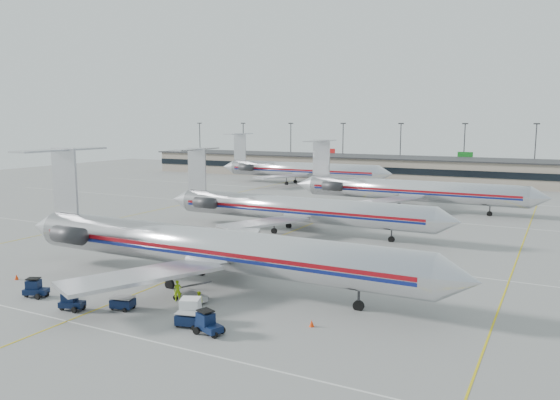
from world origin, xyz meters
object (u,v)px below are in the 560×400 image
Objects in this scene: tug_center at (71,301)px; uld_container at (190,310)px; jet_foreground at (203,247)px; belt_loader at (191,294)px; jet_second_row at (294,208)px.

uld_container is at bearing -5.48° from tug_center.
jet_foreground is 5.85m from belt_loader.
belt_loader reaches higher than uld_container.
jet_foreground is at bearing 44.58° from tug_center.
uld_container is (8.45, -35.58, -2.45)m from jet_second_row.
jet_second_row is 38.17m from tug_center.
belt_loader is (-3.00, 4.12, -0.37)m from uld_container.
jet_foreground is 21.96× the size of tug_center.
tug_center is at bearing -116.90° from jet_foreground.
belt_loader is (7.55, 6.57, -0.17)m from tug_center.
belt_loader is (5.46, -31.46, -2.82)m from jet_second_row.
belt_loader is (1.92, -4.53, -3.16)m from jet_foreground.
jet_foreground is 11.62× the size of belt_loader.
jet_second_row is at bearing 97.48° from jet_foreground.
jet_second_row is 19.94× the size of tug_center.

